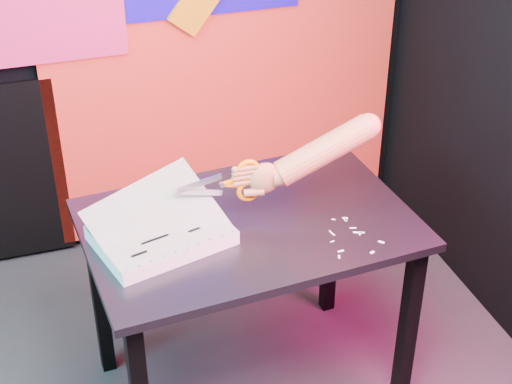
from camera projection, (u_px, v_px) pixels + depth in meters
name	position (u px, v px, depth m)	size (l,w,h in m)	color
room	(129.00, 130.00, 1.82)	(3.01, 3.01, 2.71)	#29292B
backdrop	(88.00, 55.00, 3.22)	(2.88, 0.05, 2.08)	red
work_table	(248.00, 247.00, 2.62)	(1.11, 0.78, 0.75)	black
printout_stack	(161.00, 234.00, 2.46)	(0.47, 0.38, 0.21)	white
scissors	(242.00, 181.00, 2.50)	(0.28, 0.02, 0.15)	silver
hand_forearm	(314.00, 155.00, 2.53)	(0.49, 0.10, 0.23)	#A15E47
paper_clippings	(352.00, 235.00, 2.50)	(0.17, 0.22, 0.00)	white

